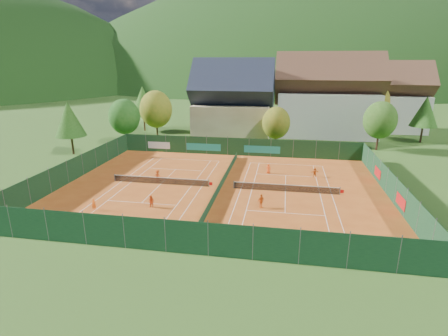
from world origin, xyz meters
TOP-DOWN VIEW (x-y plane):
  - ground at (0.00, 0.00)m, footprint 600.00×600.00m
  - clay_pad at (0.00, 0.00)m, footprint 40.00×32.00m
  - court_markings_left at (-8.00, 0.00)m, footprint 11.03×23.83m
  - court_markings_right at (8.00, 0.00)m, footprint 11.03×23.83m
  - tennis_net_left at (-7.85, 0.00)m, footprint 13.30×0.10m
  - tennis_net_right at (8.15, 0.00)m, footprint 13.30×0.10m
  - court_divider at (0.00, 0.00)m, footprint 0.03×28.80m
  - fence_north at (-0.46, 15.99)m, footprint 40.00×0.10m
  - fence_south at (0.00, -16.00)m, footprint 40.00×0.04m
  - fence_west at (-20.00, 0.00)m, footprint 0.04×32.00m
  - fence_east at (20.00, 0.05)m, footprint 0.09×32.00m
  - chalet at (-3.00, 30.00)m, footprint 16.20×12.00m
  - hotel_block_a at (16.00, 36.00)m, footprint 21.60×11.00m
  - hotel_block_b at (30.00, 44.00)m, footprint 17.28×10.00m
  - tree_west_front at (-22.00, 20.00)m, footprint 5.72×5.72m
  - tree_west_mid at (-18.00, 26.00)m, footprint 6.44×6.44m
  - tree_west_back at (-24.00, 34.00)m, footprint 5.60×5.60m
  - tree_center at (6.00, 22.00)m, footprint 5.01×5.01m
  - tree_east_front at (24.00, 24.00)m, footprint 5.72×5.72m
  - tree_east_mid at (34.00, 32.00)m, footprint 5.04×5.04m
  - tree_west_side at (-28.00, 12.00)m, footprint 5.04×5.04m
  - tree_east_back at (26.00, 40.00)m, footprint 7.15×7.15m
  - mountain_backdrop at (28.54, 233.48)m, footprint 820.00×530.00m
  - ball_hopper at (12.80, -12.10)m, footprint 0.34×0.34m
  - loose_ball_0 at (-6.88, -6.38)m, footprint 0.07×0.07m
  - loose_ball_1 at (6.51, -12.91)m, footprint 0.07×0.07m
  - player_left_near at (-12.22, -9.11)m, footprint 0.56×0.50m
  - player_left_mid at (-6.38, -7.46)m, footprint 0.74×0.60m
  - player_left_far at (-8.80, 1.04)m, footprint 1.02×0.62m
  - player_right_near at (5.37, -5.42)m, footprint 0.91×0.93m
  - player_right_far_a at (5.55, 6.93)m, footprint 0.69×0.46m
  - player_right_far_b at (11.92, 6.38)m, footprint 1.29×0.79m

SIDE VIEW (x-z plane):
  - mountain_backdrop at x=28.54m, z-range -160.64..81.36m
  - ground at x=0.00m, z-range -0.02..-0.02m
  - clay_pad at x=0.00m, z-range 0.00..0.01m
  - court_markings_left at x=-8.00m, z-range 0.01..0.01m
  - court_markings_right at x=8.00m, z-range 0.01..0.01m
  - loose_ball_0 at x=-6.88m, z-range 0.00..0.07m
  - loose_ball_1 at x=6.51m, z-range 0.00..0.07m
  - court_divider at x=0.00m, z-range 0.00..1.00m
  - tennis_net_left at x=-7.85m, z-range 0.00..1.02m
  - tennis_net_right at x=8.15m, z-range 0.00..1.02m
  - ball_hopper at x=12.80m, z-range 0.16..0.96m
  - player_left_near at x=-12.22m, z-range 0.00..1.28m
  - player_right_far_b at x=11.92m, z-range 0.00..1.32m
  - player_right_far_a at x=5.55m, z-range 0.00..1.38m
  - player_left_mid at x=-6.38m, z-range 0.00..1.41m
  - player_left_far at x=-8.80m, z-range 0.00..1.54m
  - player_right_near at x=5.37m, z-range 0.00..1.57m
  - fence_north at x=-0.46m, z-range -0.03..2.97m
  - fence_east at x=20.00m, z-range -0.02..2.98m
  - fence_south at x=0.00m, z-range 0.00..3.00m
  - fence_west at x=-20.00m, z-range 0.00..3.00m
  - tree_center at x=6.00m, z-range 0.92..8.52m
  - tree_west_front at x=-22.00m, z-range 1.05..9.74m
  - tree_east_front at x=24.00m, z-range 1.05..9.74m
  - tree_east_mid at x=34.00m, z-range 1.56..10.56m
  - tree_west_side at x=-28.00m, z-range 1.56..10.56m
  - tree_west_mid at x=-18.00m, z-range 1.18..10.96m
  - hotel_block_b at x=30.00m, z-range -1.13..14.37m
  - chalet at x=-3.00m, z-range -1.38..14.62m
  - tree_west_back at x=-24.00m, z-range 1.74..11.74m
  - tree_east_back at x=26.00m, z-range 1.31..12.18m
  - hotel_block_a at x=16.00m, z-range -1.24..16.01m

